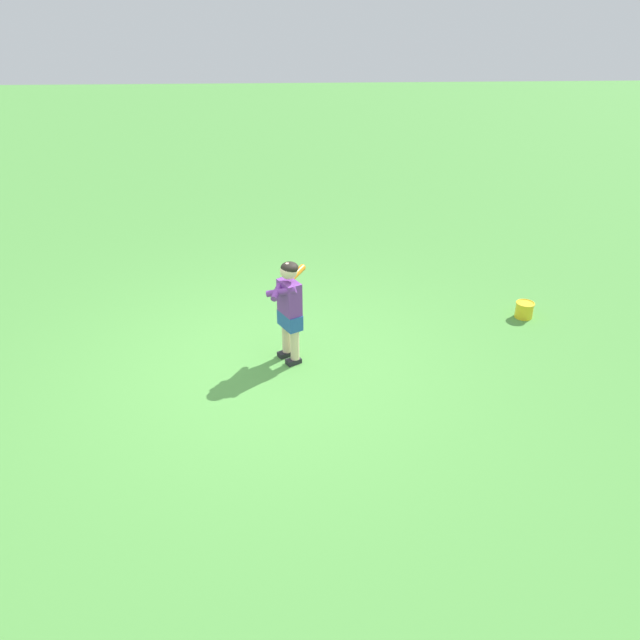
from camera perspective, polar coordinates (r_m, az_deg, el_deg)
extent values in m
plane|color=#519942|center=(6.37, -4.60, -4.13)|extent=(40.00, 40.00, 0.00)
cube|color=#232328|center=(6.38, -2.44, -3.78)|extent=(0.15, 0.17, 0.05)
cylinder|color=beige|center=(6.29, -2.32, -2.30)|extent=(0.09, 0.09, 0.34)
cube|color=#232328|center=(6.50, -3.20, -3.10)|extent=(0.15, 0.17, 0.05)
cylinder|color=beige|center=(6.42, -3.08, -1.64)|extent=(0.09, 0.09, 0.34)
cube|color=#2856A8|center=(6.23, -2.76, 0.02)|extent=(0.31, 0.26, 0.16)
cube|color=#753899|center=(6.11, -2.81, 2.07)|extent=(0.29, 0.25, 0.34)
sphere|color=beige|center=(5.99, -2.88, 4.51)|extent=(0.17, 0.17, 0.17)
ellipsoid|color=black|center=(5.98, -2.80, 4.80)|extent=(0.24, 0.24, 0.11)
sphere|color=orange|center=(6.01, -3.99, 2.52)|extent=(0.04, 0.04, 0.04)
cylinder|color=black|center=(6.08, -3.54, 2.96)|extent=(0.13, 0.10, 0.05)
cylinder|color=orange|center=(6.25, -2.40, 4.07)|extent=(0.33, 0.24, 0.11)
sphere|color=orange|center=(6.37, -1.63, 4.82)|extent=(0.07, 0.07, 0.07)
cylinder|color=#753899|center=(6.00, -3.54, 2.59)|extent=(0.14, 0.31, 0.14)
cylinder|color=#753899|center=(6.05, -3.86, 2.83)|extent=(0.31, 0.15, 0.14)
cylinder|color=yellow|center=(7.58, 18.17, 0.86)|extent=(0.20, 0.20, 0.18)
torus|color=yellow|center=(7.54, 18.27, 1.47)|extent=(0.22, 0.22, 0.02)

